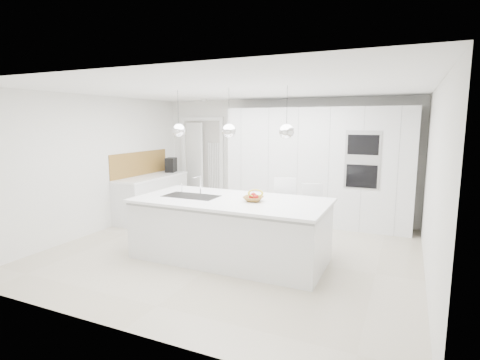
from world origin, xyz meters
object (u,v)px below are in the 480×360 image
at_px(island_base, 230,231).
at_px(fruit_bowl, 253,199).
at_px(espresso_machine, 171,165).
at_px(bar_stool_right, 309,218).
at_px(bar_stool_left, 282,214).

bearing_deg(island_base, fruit_bowl, 7.00).
relative_size(island_base, espresso_machine, 8.68).
relative_size(espresso_machine, bar_stool_right, 0.31).
relative_size(bar_stool_left, bar_stool_right, 1.07).
relative_size(espresso_machine, bar_stool_left, 0.29).
xyz_separation_m(espresso_machine, bar_stool_left, (3.08, -1.40, -0.50)).
xyz_separation_m(island_base, espresso_machine, (-2.53, 2.19, 0.63)).
bearing_deg(island_base, espresso_machine, 139.12).
xyz_separation_m(fruit_bowl, espresso_machine, (-2.89, 2.15, 0.13)).
distance_m(island_base, fruit_bowl, 0.62).
distance_m(espresso_machine, bar_stool_left, 3.42).
height_order(island_base, bar_stool_left, bar_stool_left).
bearing_deg(island_base, bar_stool_right, 42.05).
distance_m(island_base, bar_stool_right, 1.32).
bearing_deg(fruit_bowl, bar_stool_right, 53.59).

